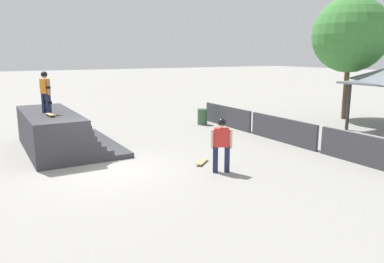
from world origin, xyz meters
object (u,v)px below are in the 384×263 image
at_px(tree_beside_pavilion, 350,35).
at_px(skateboard_on_deck, 51,115).
at_px(bystander_walking, 221,141).
at_px(trash_bin, 202,117).
at_px(skater_on_deck, 45,89).
at_px(skateboard_on_ground, 202,162).

bearing_deg(tree_beside_pavilion, skateboard_on_deck, -89.35).
bearing_deg(bystander_walking, trash_bin, -86.68).
xyz_separation_m(bystander_walking, trash_bin, (-7.39, 3.82, -0.61)).
distance_m(skater_on_deck, skateboard_on_ground, 6.49).
xyz_separation_m(skater_on_deck, tree_beside_pavilion, (0.54, 16.33, 2.35)).
relative_size(skateboard_on_deck, bystander_walking, 0.44).
height_order(skateboard_on_deck, bystander_walking, bystander_walking).
bearing_deg(skater_on_deck, skateboard_on_ground, 27.55).
bearing_deg(skater_on_deck, bystander_walking, 21.13).
bearing_deg(trash_bin, tree_beside_pavilion, 72.52).
xyz_separation_m(skateboard_on_ground, trash_bin, (-6.27, 3.86, 0.37)).
bearing_deg(tree_beside_pavilion, trash_bin, -107.48).
height_order(skateboard_on_deck, trash_bin, skateboard_on_deck).
relative_size(skateboard_on_deck, skateboard_on_ground, 1.01).
bearing_deg(tree_beside_pavilion, skateboard_on_ground, -72.91).
relative_size(tree_beside_pavilion, trash_bin, 8.12).
relative_size(skateboard_on_deck, trash_bin, 0.92).
distance_m(skateboard_on_ground, trash_bin, 7.37).
distance_m(skater_on_deck, trash_bin, 8.65).
relative_size(bystander_walking, tree_beside_pavilion, 0.26).
xyz_separation_m(skateboard_on_deck, trash_bin, (-2.75, 8.15, -1.16)).
bearing_deg(bystander_walking, skateboard_on_deck, -16.29).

